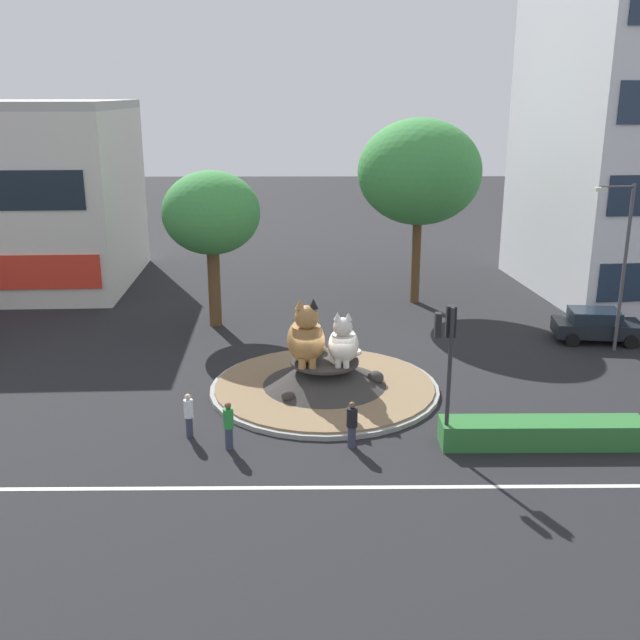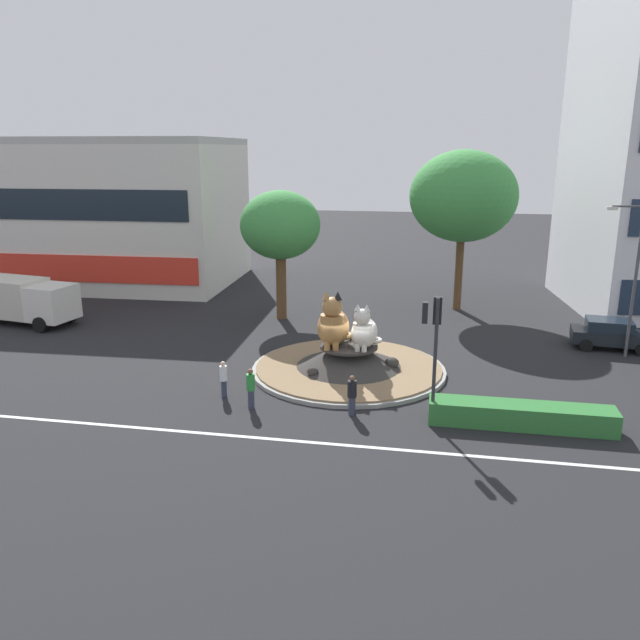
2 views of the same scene
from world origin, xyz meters
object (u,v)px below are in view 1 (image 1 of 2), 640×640
object	(u,v)px
broadleaf_tree_behind_island	(419,172)
pedestrian_green_shirt	(229,425)
sedan_on_far_lane	(596,325)
cat_statue_white	(344,343)
second_tree_near_tower	(211,214)
traffic_light_mast	(448,346)
pedestrian_white_shirt	(189,414)
streetlight_arm	(622,258)
pedestrian_black_shirt	(352,424)
cat_statue_tabby	(306,338)

from	to	relation	value
broadleaf_tree_behind_island	pedestrian_green_shirt	xyz separation A→B (m)	(-8.68, -18.33, -6.46)
pedestrian_green_shirt	sedan_on_far_lane	xyz separation A→B (m)	(16.50, 11.19, -0.08)
broadleaf_tree_behind_island	pedestrian_green_shirt	bearing A→B (deg)	-115.35
pedestrian_green_shirt	cat_statue_white	bearing A→B (deg)	112.86
broadleaf_tree_behind_island	second_tree_near_tower	size ratio (longest dim) A/B	1.30
second_tree_near_tower	broadleaf_tree_behind_island	bearing A→B (deg)	21.70
second_tree_near_tower	traffic_light_mast	bearing A→B (deg)	-56.07
cat_statue_white	second_tree_near_tower	size ratio (longest dim) A/B	0.28
broadleaf_tree_behind_island	second_tree_near_tower	distance (m)	11.81
second_tree_near_tower	pedestrian_white_shirt	distance (m)	13.98
second_tree_near_tower	streetlight_arm	world-z (taller)	second_tree_near_tower
pedestrian_black_shirt	sedan_on_far_lane	xyz separation A→B (m)	(12.36, 11.10, -0.05)
broadleaf_tree_behind_island	pedestrian_black_shirt	size ratio (longest dim) A/B	6.18
pedestrian_white_shirt	cat_statue_white	bearing A→B (deg)	-53.05
streetlight_arm	pedestrian_black_shirt	distance (m)	16.34
streetlight_arm	pedestrian_green_shirt	xyz separation A→B (m)	(-16.76, -9.87, -3.51)
broadleaf_tree_behind_island	streetlight_arm	distance (m)	12.06
pedestrian_green_shirt	sedan_on_far_lane	world-z (taller)	pedestrian_green_shirt
broadleaf_tree_behind_island	sedan_on_far_lane	distance (m)	12.44
cat_statue_white	pedestrian_green_shirt	size ratio (longest dim) A/B	1.32
cat_statue_white	second_tree_near_tower	distance (m)	11.65
broadleaf_tree_behind_island	pedestrian_white_shirt	world-z (taller)	broadleaf_tree_behind_island
sedan_on_far_lane	pedestrian_black_shirt	bearing A→B (deg)	-131.93
traffic_light_mast	second_tree_near_tower	world-z (taller)	second_tree_near_tower
broadleaf_tree_behind_island	streetlight_arm	size ratio (longest dim) A/B	1.33
cat_statue_white	pedestrian_black_shirt	bearing A→B (deg)	7.39
streetlight_arm	cat_statue_white	bearing A→B (deg)	11.65
cat_statue_tabby	pedestrian_green_shirt	size ratio (longest dim) A/B	1.62
cat_statue_tabby	streetlight_arm	bearing A→B (deg)	105.29
traffic_light_mast	pedestrian_white_shirt	xyz separation A→B (m)	(-8.70, 0.92, -2.78)
pedestrian_white_shirt	pedestrian_black_shirt	bearing A→B (deg)	-97.03
cat_statue_tabby	pedestrian_white_shirt	xyz separation A→B (m)	(-4.06, -4.02, -1.44)
pedestrian_black_shirt	pedestrian_white_shirt	distance (m)	5.69
pedestrian_white_shirt	sedan_on_far_lane	distance (m)	20.70
second_tree_near_tower	pedestrian_black_shirt	xyz separation A→B (m)	(6.33, -13.91, -4.90)
pedestrian_green_shirt	cat_statue_tabby	bearing A→B (deg)	125.14
traffic_light_mast	cat_statue_tabby	bearing A→B (deg)	44.35
second_tree_near_tower	cat_statue_white	bearing A→B (deg)	-55.72
broadleaf_tree_behind_island	second_tree_near_tower	world-z (taller)	broadleaf_tree_behind_island
broadleaf_tree_behind_island	pedestrian_green_shirt	world-z (taller)	broadleaf_tree_behind_island
traffic_light_mast	sedan_on_far_lane	xyz separation A→B (m)	(9.28, 11.17, -2.82)
cat_statue_white	sedan_on_far_lane	size ratio (longest dim) A/B	0.53
streetlight_arm	pedestrian_black_shirt	size ratio (longest dim) A/B	4.64
broadleaf_tree_behind_island	streetlight_arm	bearing A→B (deg)	-46.37
streetlight_arm	sedan_on_far_lane	bearing A→B (deg)	-88.82
broadleaf_tree_behind_island	pedestrian_green_shirt	distance (m)	21.29
cat_statue_white	pedestrian_black_shirt	size ratio (longest dim) A/B	1.35
streetlight_arm	pedestrian_white_shirt	xyz separation A→B (m)	(-18.24, -8.93, -3.55)
pedestrian_black_shirt	traffic_light_mast	bearing A→B (deg)	-33.31
cat_statue_tabby	second_tree_near_tower	world-z (taller)	second_tree_near_tower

